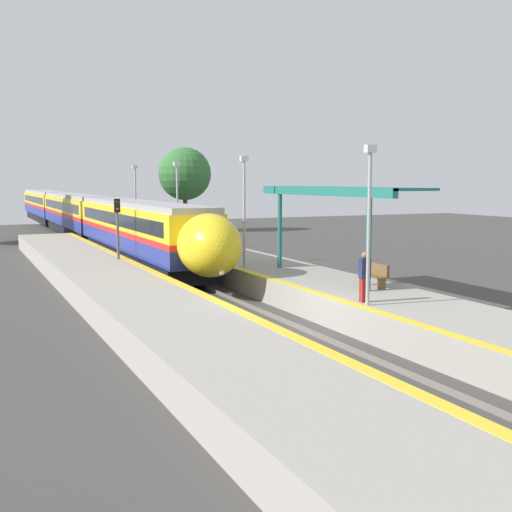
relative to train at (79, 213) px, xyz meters
name	(u,v)px	position (x,y,z in m)	size (l,w,h in m)	color
ground_plane	(283,333)	(0.00, -39.10, -2.20)	(120.00, 120.00, 0.00)	#423F3D
rail_left	(264,333)	(-0.72, -39.10, -2.13)	(0.08, 90.00, 0.15)	slate
rail_right	(302,329)	(0.72, -39.10, -2.13)	(0.08, 90.00, 0.15)	slate
train	(79,213)	(0.00, 0.00, 0.00)	(2.75, 68.00, 3.84)	black
platform_right	(377,308)	(3.75, -39.10, -1.69)	(4.07, 64.00, 1.04)	#9E998E
platform_left	(178,328)	(-3.67, -39.10, -1.69)	(3.91, 64.00, 1.04)	#9E998E
platform_bench	(375,275)	(4.53, -37.84, -0.70)	(0.44, 1.43, 0.89)	brown
person_waiting	(365,276)	(2.45, -40.18, -0.30)	(0.36, 0.22, 1.67)	maroon
railway_signal	(118,230)	(-2.27, -25.08, 0.33)	(0.28, 0.28, 4.13)	#59595E
lamppost_near	(369,214)	(2.22, -40.69, 1.78)	(0.36, 0.20, 5.12)	#9E9EA3
lamppost_mid	(244,204)	(2.22, -30.90, 1.78)	(0.36, 0.20, 5.12)	#9E9EA3
lamppost_far	(177,199)	(2.22, -21.11, 1.78)	(0.36, 0.20, 5.12)	#9E9EA3
lamppost_farthest	(136,195)	(2.22, -11.33, 1.78)	(0.36, 0.20, 5.12)	#9E9EA3
station_canopy	(331,193)	(4.37, -34.91, 2.32)	(2.02, 10.06, 3.75)	#1E6B66
background_tree_right	(185,174)	(10.88, 3.05, 3.49)	(5.20, 5.20, 8.31)	brown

